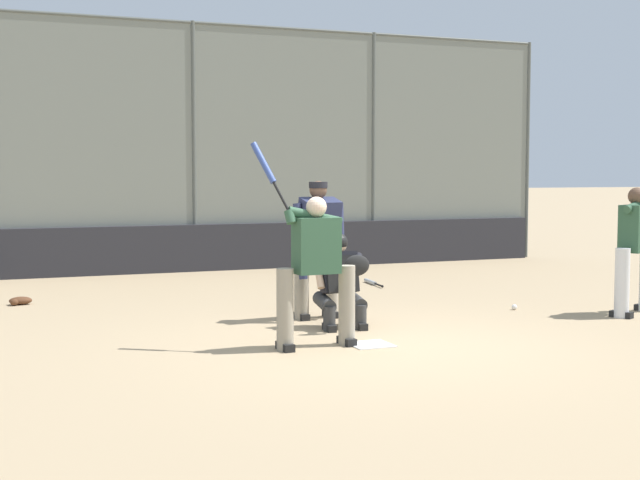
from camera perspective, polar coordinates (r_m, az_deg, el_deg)
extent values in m
plane|color=tan|center=(9.49, 3.24, -6.73)|extent=(160.00, 160.00, 0.00)
cube|color=white|center=(9.49, 3.24, -6.69)|extent=(0.43, 0.43, 0.01)
cylinder|color=#515651|center=(19.66, 13.13, 5.59)|extent=(0.08, 0.08, 4.58)
cylinder|color=#515651|center=(17.83, 3.43, 5.84)|extent=(0.08, 0.08, 4.58)
cylinder|color=#515651|center=(16.61, -8.07, 5.91)|extent=(0.08, 0.08, 4.58)
cube|color=gray|center=(16.61, -8.07, 5.91)|extent=(14.57, 0.01, 4.58)
cylinder|color=#515651|center=(16.83, -8.16, 13.62)|extent=(14.57, 0.06, 0.06)
cube|color=#28282D|center=(16.57, -7.92, -0.51)|extent=(14.28, 0.18, 0.86)
cube|color=slate|center=(18.27, -18.33, -1.41)|extent=(10.20, 1.95, 0.12)
cube|color=slate|center=(17.71, -18.23, -1.06)|extent=(10.20, 0.55, 0.44)
cube|color=#B7BABC|center=(17.69, -18.25, -0.22)|extent=(10.20, 0.24, 0.08)
cube|color=slate|center=(18.25, -18.35, -0.41)|extent=(10.20, 0.55, 0.76)
cube|color=#B7BABC|center=(18.22, -18.38, 0.91)|extent=(10.20, 0.24, 0.08)
cube|color=slate|center=(18.78, -18.46, 0.21)|extent=(10.20, 0.55, 1.08)
cube|color=#B7BABC|center=(18.75, -18.50, 1.98)|extent=(10.20, 0.24, 0.08)
cylinder|color=gray|center=(9.42, 1.73, -4.20)|extent=(0.18, 0.18, 0.85)
cube|color=black|center=(9.49, 1.72, -6.49)|extent=(0.12, 0.29, 0.08)
cylinder|color=gray|center=(9.13, -2.25, -4.47)|extent=(0.18, 0.18, 0.85)
cube|color=black|center=(9.20, -2.24, -6.83)|extent=(0.12, 0.29, 0.08)
cube|color=#2D5138|center=(9.20, -0.23, -0.35)|extent=(0.47, 0.29, 0.58)
sphere|color=beige|center=(9.17, -0.23, 2.13)|extent=(0.22, 0.22, 0.22)
cylinder|color=#2D5138|center=(9.20, -0.33, 1.52)|extent=(0.59, 0.12, 0.22)
cylinder|color=#2D5138|center=(9.09, -1.93, 1.48)|extent=(0.13, 0.16, 0.16)
sphere|color=black|center=(9.10, -2.02, 1.87)|extent=(0.04, 0.04, 0.04)
cylinder|color=black|center=(9.15, -2.51, 2.80)|extent=(0.15, 0.18, 0.31)
cylinder|color=#334789|center=(9.27, -3.65, 4.96)|extent=(0.24, 0.29, 0.44)
cylinder|color=#333333|center=(10.40, 2.60, -4.95)|extent=(0.14, 0.14, 0.29)
cylinder|color=#333333|center=(10.55, 2.26, -3.93)|extent=(0.20, 0.44, 0.22)
cube|color=black|center=(10.42, 2.60, -5.51)|extent=(0.12, 0.27, 0.08)
cylinder|color=#333333|center=(10.28, 0.60, -5.06)|extent=(0.14, 0.14, 0.29)
cylinder|color=#333333|center=(10.43, 0.28, -4.02)|extent=(0.20, 0.44, 0.22)
cube|color=black|center=(10.29, 0.60, -5.63)|extent=(0.12, 0.27, 0.08)
cube|color=black|center=(10.48, 1.21, -2.09)|extent=(0.44, 0.36, 0.52)
cube|color=black|center=(10.35, 1.45, -2.17)|extent=(0.38, 0.16, 0.43)
sphere|color=tan|center=(10.45, 1.21, -0.33)|extent=(0.19, 0.19, 0.19)
sphere|color=black|center=(10.45, 1.21, -0.14)|extent=(0.21, 0.21, 0.21)
cylinder|color=black|center=(10.30, 2.43, -1.32)|extent=(0.30, 0.49, 0.15)
ellipsoid|color=black|center=(10.06, 2.37, -1.63)|extent=(0.31, 0.12, 0.24)
cylinder|color=tan|center=(10.40, -0.09, -2.01)|extent=(0.11, 0.29, 0.41)
cylinder|color=gray|center=(11.21, 0.68, -2.75)|extent=(0.18, 0.18, 0.88)
cube|color=black|center=(11.26, 0.68, -4.76)|extent=(0.13, 0.29, 0.08)
cylinder|color=gray|center=(11.04, -1.19, -2.86)|extent=(0.18, 0.18, 0.88)
cube|color=black|center=(11.09, -1.19, -4.90)|extent=(0.13, 0.29, 0.08)
cube|color=#282D4C|center=(11.00, -0.11, 1.04)|extent=(0.50, 0.45, 0.67)
sphere|color=brown|center=(10.98, -0.11, 3.23)|extent=(0.22, 0.22, 0.22)
cylinder|color=black|center=(10.98, -0.11, 3.55)|extent=(0.23, 0.23, 0.08)
cylinder|color=#282D4C|center=(11.07, 1.31, 0.01)|extent=(0.14, 0.24, 0.93)
cylinder|color=#282D4C|center=(10.84, -1.28, -0.09)|extent=(0.16, 0.25, 0.93)
cylinder|color=silver|center=(11.79, 18.77, -2.62)|extent=(0.18, 0.18, 0.88)
cube|color=black|center=(11.85, 18.72, -4.54)|extent=(0.22, 0.30, 0.08)
cube|color=#2D5138|center=(12.07, 19.57, 0.70)|extent=(0.55, 0.45, 0.60)
sphere|color=brown|center=(12.05, 19.62, 2.66)|extent=(0.22, 0.22, 0.22)
cylinder|color=#2D5138|center=(12.05, 19.72, 2.17)|extent=(0.61, 0.31, 0.23)
sphere|color=black|center=(14.06, 4.01, -2.97)|extent=(0.04, 0.04, 0.04)
cylinder|color=black|center=(14.23, 3.78, -2.89)|extent=(0.07, 0.36, 0.03)
cylinder|color=#B7BCC1|center=(14.62, 3.24, -2.69)|extent=(0.12, 0.49, 0.07)
ellipsoid|color=#56331E|center=(12.99, -18.62, -3.70)|extent=(0.31, 0.20, 0.11)
ellipsoid|color=#56331E|center=(12.90, -18.98, -3.79)|extent=(0.11, 0.09, 0.09)
sphere|color=white|center=(12.14, 12.33, -4.21)|extent=(0.07, 0.07, 0.07)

